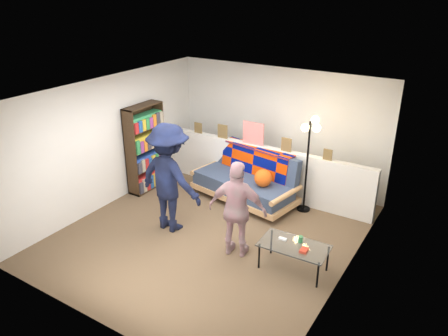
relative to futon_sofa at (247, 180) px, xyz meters
name	(u,v)px	position (x,y,z in m)	size (l,w,h in m)	color
ground	(211,233)	(0.10, -1.40, -0.41)	(5.00, 5.00, 0.00)	brown
room_shell	(226,132)	(0.10, -0.93, 1.26)	(4.60, 5.05, 2.45)	silver
half_wall_ledge	(262,170)	(0.10, 0.40, 0.09)	(4.45, 0.15, 1.00)	silver
ledge_decor	(252,135)	(-0.12, 0.38, 0.77)	(2.97, 0.02, 0.45)	brown
futon_sofa	(247,180)	(0.00, 0.00, 0.00)	(2.17, 1.29, 0.88)	tan
bookshelf	(146,151)	(-1.98, -0.63, 0.40)	(0.29, 0.87, 1.74)	black
coffee_table	(294,247)	(1.68, -1.60, -0.02)	(1.01, 0.58, 0.52)	black
floor_lamp	(310,146)	(1.12, 0.22, 0.86)	(0.39, 0.32, 1.79)	black
person_left	(169,178)	(-0.58, -1.61, 0.53)	(1.21, 0.69, 1.87)	black
person_right	(238,210)	(0.77, -1.68, 0.36)	(0.90, 0.38, 1.54)	pink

